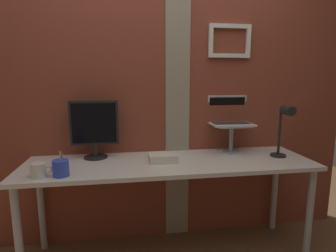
{
  "coord_description": "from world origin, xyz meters",
  "views": [
    {
      "loc": [
        -0.24,
        -1.83,
        1.38
      ],
      "look_at": [
        0.08,
        0.23,
        1.01
      ],
      "focal_mm": 29.52,
      "sensor_mm": 36.0,
      "label": 1
    }
  ],
  "objects_px": {
    "monitor": "(94,126)",
    "pen_cup": "(61,168)",
    "desk_lamp": "(284,126)",
    "coffee_mug": "(39,170)",
    "laptop": "(229,116)"
  },
  "relations": [
    {
      "from": "monitor",
      "to": "laptop",
      "type": "height_order",
      "value": "laptop"
    },
    {
      "from": "monitor",
      "to": "pen_cup",
      "type": "bearing_deg",
      "value": -114.74
    },
    {
      "from": "desk_lamp",
      "to": "pen_cup",
      "type": "height_order",
      "value": "desk_lamp"
    },
    {
      "from": "pen_cup",
      "to": "desk_lamp",
      "type": "bearing_deg",
      "value": 5.33
    },
    {
      "from": "monitor",
      "to": "desk_lamp",
      "type": "bearing_deg",
      "value": -9.3
    },
    {
      "from": "monitor",
      "to": "pen_cup",
      "type": "relative_size",
      "value": 2.7
    },
    {
      "from": "pen_cup",
      "to": "coffee_mug",
      "type": "bearing_deg",
      "value": -179.91
    },
    {
      "from": "monitor",
      "to": "laptop",
      "type": "xyz_separation_m",
      "value": [
        1.1,
        0.07,
        0.04
      ]
    },
    {
      "from": "pen_cup",
      "to": "monitor",
      "type": "bearing_deg",
      "value": 65.26
    },
    {
      "from": "monitor",
      "to": "coffee_mug",
      "type": "relative_size",
      "value": 3.41
    },
    {
      "from": "laptop",
      "to": "coffee_mug",
      "type": "distance_m",
      "value": 1.5
    },
    {
      "from": "monitor",
      "to": "desk_lamp",
      "type": "relative_size",
      "value": 1.08
    },
    {
      "from": "monitor",
      "to": "laptop",
      "type": "relative_size",
      "value": 1.29
    },
    {
      "from": "laptop",
      "to": "desk_lamp",
      "type": "xyz_separation_m",
      "value": [
        0.32,
        -0.3,
        -0.04
      ]
    },
    {
      "from": "monitor",
      "to": "desk_lamp",
      "type": "distance_m",
      "value": 1.44
    }
  ]
}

